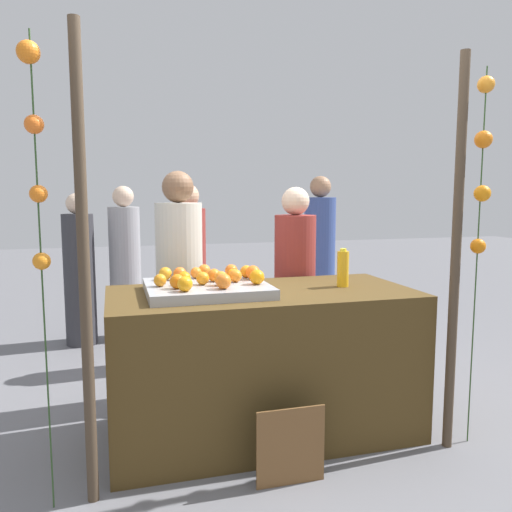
{
  "coord_description": "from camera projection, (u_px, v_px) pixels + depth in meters",
  "views": [
    {
      "loc": [
        -0.89,
        -3.02,
        1.52
      ],
      "look_at": [
        0.0,
        0.15,
        1.12
      ],
      "focal_mm": 36.14,
      "sensor_mm": 36.0,
      "label": 1
    }
  ],
  "objects": [
    {
      "name": "orange_14",
      "position": [
        246.0,
        272.0,
        3.32
      ],
      "size": [
        0.08,
        0.08,
        0.08
      ],
      "primitive_type": "sphere",
      "color": "orange",
      "rests_on": "orange_tray"
    },
    {
      "name": "orange_13",
      "position": [
        177.0,
        281.0,
        2.93
      ],
      "size": [
        0.09,
        0.09,
        0.09
      ],
      "primitive_type": "sphere",
      "color": "orange",
      "rests_on": "orange_tray"
    },
    {
      "name": "orange_0",
      "position": [
        196.0,
        273.0,
        3.29
      ],
      "size": [
        0.07,
        0.07,
        0.07
      ],
      "primitive_type": "sphere",
      "color": "orange",
      "rests_on": "orange_tray"
    },
    {
      "name": "garland_strand_right",
      "position": [
        482.0,
        165.0,
        2.96
      ],
      "size": [
        0.11,
        0.11,
        2.23
      ],
      "color": "#2D4C23",
      "rests_on": "ground_plane"
    },
    {
      "name": "orange_16",
      "position": [
        235.0,
        276.0,
        3.15
      ],
      "size": [
        0.08,
        0.08,
        0.08
      ],
      "primitive_type": "sphere",
      "color": "orange",
      "rests_on": "orange_tray"
    },
    {
      "name": "vendor_right",
      "position": [
        295.0,
        297.0,
        3.95
      ],
      "size": [
        0.31,
        0.31,
        1.56
      ],
      "color": "maroon",
      "rests_on": "ground_plane"
    },
    {
      "name": "canopy_post_right",
      "position": [
        456.0,
        257.0,
        2.97
      ],
      "size": [
        0.06,
        0.06,
        2.3
      ],
      "primitive_type": "cylinder",
      "color": "#473828",
      "rests_on": "ground_plane"
    },
    {
      "name": "crowd_person_0",
      "position": [
        80.0,
        275.0,
        5.13
      ],
      "size": [
        0.3,
        0.3,
        1.52
      ],
      "color": "#333338",
      "rests_on": "ground_plane"
    },
    {
      "name": "orange_10",
      "position": [
        221.0,
        278.0,
        3.04
      ],
      "size": [
        0.09,
        0.09,
        0.09
      ],
      "primitive_type": "sphere",
      "color": "orange",
      "rests_on": "orange_tray"
    },
    {
      "name": "orange_12",
      "position": [
        223.0,
        281.0,
        2.93
      ],
      "size": [
        0.09,
        0.09,
        0.09
      ],
      "primitive_type": "sphere",
      "color": "orange",
      "rests_on": "orange_tray"
    },
    {
      "name": "orange_5",
      "position": [
        233.0,
        274.0,
        3.22
      ],
      "size": [
        0.07,
        0.07,
        0.07
      ],
      "primitive_type": "sphere",
      "color": "orange",
      "rests_on": "orange_tray"
    },
    {
      "name": "orange_2",
      "position": [
        204.0,
        271.0,
        3.34
      ],
      "size": [
        0.08,
        0.08,
        0.08
      ],
      "primitive_type": "sphere",
      "color": "orange",
      "rests_on": "orange_tray"
    },
    {
      "name": "ground_plane",
      "position": [
        262.0,
        431.0,
        3.31
      ],
      "size": [
        24.0,
        24.0,
        0.0
      ],
      "primitive_type": "plane",
      "color": "slate"
    },
    {
      "name": "orange_11",
      "position": [
        253.0,
        272.0,
        3.24
      ],
      "size": [
        0.09,
        0.09,
        0.09
      ],
      "primitive_type": "sphere",
      "color": "orange",
      "rests_on": "orange_tray"
    },
    {
      "name": "orange_1",
      "position": [
        214.0,
        275.0,
        3.17
      ],
      "size": [
        0.08,
        0.08,
        0.08
      ],
      "primitive_type": "sphere",
      "color": "orange",
      "rests_on": "orange_tray"
    },
    {
      "name": "orange_4",
      "position": [
        165.0,
        274.0,
        3.23
      ],
      "size": [
        0.08,
        0.08,
        0.08
      ],
      "primitive_type": "sphere",
      "color": "orange",
      "rests_on": "orange_tray"
    },
    {
      "name": "orange_15",
      "position": [
        180.0,
        273.0,
        3.23
      ],
      "size": [
        0.08,
        0.08,
        0.08
      ],
      "primitive_type": "sphere",
      "color": "orange",
      "rests_on": "orange_tray"
    },
    {
      "name": "orange_tray",
      "position": [
        207.0,
        289.0,
        3.11
      ],
      "size": [
        0.72,
        0.63,
        0.06
      ],
      "primitive_type": "cube",
      "color": "#9EA0A5",
      "rests_on": "stall_counter"
    },
    {
      "name": "chalkboard_sign",
      "position": [
        290.0,
        447.0,
        2.69
      ],
      "size": [
        0.37,
        0.03,
        0.43
      ],
      "color": "brown",
      "rests_on": "ground_plane"
    },
    {
      "name": "orange_8",
      "position": [
        160.0,
        280.0,
        3.01
      ],
      "size": [
        0.07,
        0.07,
        0.07
      ],
      "primitive_type": "sphere",
      "color": "orange",
      "rests_on": "orange_tray"
    },
    {
      "name": "canopy_post_left",
      "position": [
        84.0,
        272.0,
        2.43
      ],
      "size": [
        0.06,
        0.06,
        2.3
      ],
      "primitive_type": "cylinder",
      "color": "#473828",
      "rests_on": "ground_plane"
    },
    {
      "name": "orange_3",
      "position": [
        257.0,
        277.0,
        3.07
      ],
      "size": [
        0.09,
        0.09,
        0.09
      ],
      "primitive_type": "sphere",
      "color": "orange",
      "rests_on": "orange_tray"
    },
    {
      "name": "stall_counter",
      "position": [
        262.0,
        362.0,
        3.25
      ],
      "size": [
        1.88,
        0.89,
        0.92
      ],
      "primitive_type": "cube",
      "color": "#4C3819",
      "rests_on": "ground_plane"
    },
    {
      "name": "garland_strand_left",
      "position": [
        35.0,
        145.0,
        2.29
      ],
      "size": [
        0.1,
        0.1,
        2.23
      ],
      "color": "#2D4C23",
      "rests_on": "ground_plane"
    },
    {
      "name": "orange_9",
      "position": [
        231.0,
        271.0,
        3.35
      ],
      "size": [
        0.08,
        0.08,
        0.08
      ],
      "primitive_type": "sphere",
      "color": "orange",
      "rests_on": "orange_tray"
    },
    {
      "name": "orange_17",
      "position": [
        184.0,
        278.0,
        3.05
      ],
      "size": [
        0.08,
        0.08,
        0.08
      ],
      "primitive_type": "sphere",
      "color": "orange",
      "rests_on": "orange_tray"
    },
    {
      "name": "vendor_left",
      "position": [
        180.0,
        295.0,
        3.75
      ],
      "size": [
        0.34,
        0.34,
        1.67
      ],
      "color": "beige",
      "rests_on": "ground_plane"
    },
    {
      "name": "orange_6",
      "position": [
        203.0,
        278.0,
        3.06
      ],
      "size": [
        0.08,
        0.08,
        0.08
      ],
      "primitive_type": "sphere",
      "color": "orange",
      "rests_on": "orange_tray"
    },
    {
      "name": "crowd_person_1",
      "position": [
        188.0,
        281.0,
        4.56
      ],
      "size": [
        0.32,
        0.32,
        1.6
      ],
      "color": "maroon",
      "rests_on": "ground_plane"
    },
    {
      "name": "orange_7",
      "position": [
        185.0,
        284.0,
        2.85
      ],
      "size": [
        0.09,
        0.09,
        0.09
      ],
      "primitive_type": "sphere",
      "color": "orange",
      "rests_on": "orange_tray"
    },
    {
      "name": "crowd_person_2",
      "position": [
        319.0,
        260.0,
        5.64
      ],
      "size": [
        0.34,
        0.34,
        1.7
      ],
      "color": "#384C8C",
      "rests_on": "ground_plane"
    },
    {
      "name": "crowd_person_3",
      "position": [
        125.0,
        268.0,
        5.35
      ],
      "size": [
        0.32,
        0.32,
        1.59
      ],
      "color": "#99999E",
      "rests_on": "ground_plane"
    },
    {
      "name": "juice_bottle",
      "position": [
        343.0,
        269.0,
        3.32
      ],
      "size": [
        0.08,
        0.08,
        0.25
      ],
      "color": "gold",
      "rests_on": "stall_counter"
    }
  ]
}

